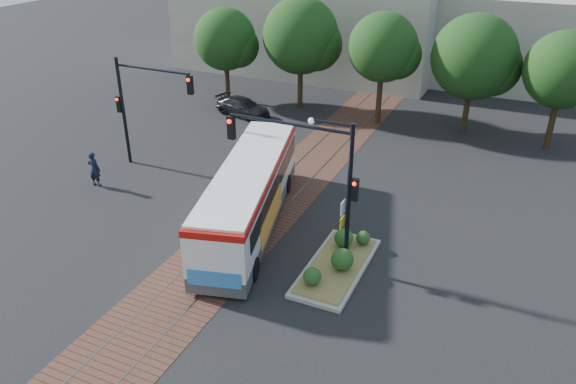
% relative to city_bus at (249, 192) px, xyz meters
% --- Properties ---
extents(ground, '(120.00, 120.00, 0.00)m').
position_rel_city_bus_xyz_m(ground, '(0.00, -0.67, -1.67)').
color(ground, black).
rests_on(ground, ground).
extents(trackbed, '(3.60, 40.00, 0.02)m').
position_rel_city_bus_xyz_m(trackbed, '(0.00, 3.33, -1.66)').
color(trackbed, '#502F24').
rests_on(trackbed, ground).
extents(tree_row, '(26.40, 5.60, 7.67)m').
position_rel_city_bus_xyz_m(tree_row, '(1.21, 15.74, 3.18)').
color(tree_row, '#382314').
rests_on(tree_row, ground).
extents(warehouses, '(40.00, 13.00, 8.00)m').
position_rel_city_bus_xyz_m(warehouses, '(-0.53, 28.07, 2.14)').
color(warehouses, '#ADA899').
rests_on(warehouses, ground).
extents(city_bus, '(5.13, 11.41, 3.00)m').
position_rel_city_bus_xyz_m(city_bus, '(0.00, 0.00, 0.00)').
color(city_bus, '#424244').
rests_on(city_bus, ground).
extents(traffic_island, '(2.20, 5.20, 1.13)m').
position_rel_city_bus_xyz_m(traffic_island, '(4.82, -1.57, -1.34)').
color(traffic_island, gray).
rests_on(traffic_island, ground).
extents(signal_pole_main, '(5.49, 0.46, 6.00)m').
position_rel_city_bus_xyz_m(signal_pole_main, '(3.86, -1.48, 2.49)').
color(signal_pole_main, black).
rests_on(signal_pole_main, ground).
extents(signal_pole_left, '(4.99, 0.34, 6.00)m').
position_rel_city_bus_xyz_m(signal_pole_left, '(-8.37, 3.32, 2.19)').
color(signal_pole_left, black).
rests_on(signal_pole_left, ground).
extents(officer, '(0.71, 0.49, 1.87)m').
position_rel_city_bus_xyz_m(officer, '(-9.19, 0.20, -0.73)').
color(officer, black).
rests_on(officer, ground).
extents(parked_car, '(4.48, 2.71, 1.22)m').
position_rel_city_bus_xyz_m(parked_car, '(-7.38, 12.87, -1.06)').
color(parked_car, black).
rests_on(parked_car, ground).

